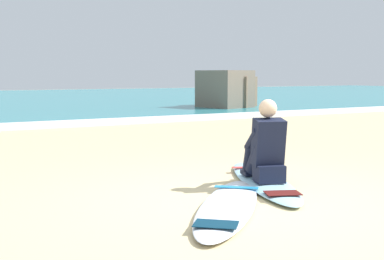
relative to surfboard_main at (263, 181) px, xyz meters
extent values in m
plane|color=#CCB584|center=(-0.60, -0.64, -0.04)|extent=(80.00, 80.00, 0.00)
cube|color=white|center=(-0.60, 8.03, 0.02)|extent=(80.00, 0.90, 0.11)
ellipsoid|color=#9ED1E5|center=(0.00, 0.00, 0.00)|extent=(1.45, 2.52, 0.07)
cube|color=red|center=(0.27, 0.65, 0.04)|extent=(0.48, 0.28, 0.01)
cube|color=#4A1311|center=(-0.31, -0.74, 0.04)|extent=(0.43, 0.36, 0.01)
cube|color=black|center=(-0.10, -0.24, 0.14)|extent=(0.38, 0.34, 0.20)
cylinder|color=black|center=(-0.14, -0.03, 0.29)|extent=(0.27, 0.43, 0.43)
cylinder|color=black|center=(-0.09, 0.17, 0.26)|extent=(0.19, 0.28, 0.42)
cube|color=black|center=(-0.07, 0.24, 0.07)|extent=(0.16, 0.24, 0.05)
cylinder|color=black|center=(0.05, -0.09, 0.29)|extent=(0.27, 0.43, 0.43)
cylinder|color=black|center=(0.13, 0.10, 0.26)|extent=(0.19, 0.28, 0.42)
cube|color=black|center=(0.15, 0.17, 0.07)|extent=(0.16, 0.24, 0.05)
cube|color=black|center=(-0.09, -0.20, 0.49)|extent=(0.41, 0.38, 0.57)
sphere|color=beige|center=(-0.08, -0.17, 0.88)|extent=(0.21, 0.21, 0.21)
cylinder|color=black|center=(-0.18, -0.01, 0.52)|extent=(0.21, 0.40, 0.31)
cylinder|color=black|center=(0.09, -0.10, 0.52)|extent=(0.21, 0.40, 0.31)
ellipsoid|color=silver|center=(-1.01, -0.77, 0.00)|extent=(1.95, 2.13, 0.07)
cube|color=#1E7FB7|center=(-0.58, -0.27, 0.04)|extent=(0.43, 0.39, 0.01)
cube|color=#0A2C40|center=(-1.51, -1.35, 0.04)|extent=(0.43, 0.42, 0.01)
cube|color=brown|center=(7.02, 11.34, 0.57)|extent=(2.22, 2.28, 1.22)
cube|color=#756656|center=(6.63, 11.04, 0.69)|extent=(1.80, 1.95, 1.44)
cube|color=brown|center=(7.38, 11.85, 0.54)|extent=(1.46, 1.37, 1.14)
camera|label=1|loc=(-3.72, -4.87, 1.27)|focal=48.30mm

